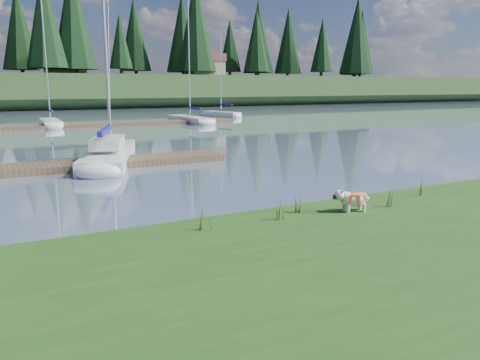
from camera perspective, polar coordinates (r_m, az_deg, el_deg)
ground at (r=41.95m, az=-20.50°, el=5.97°), size 200.00×200.00×0.00m
bank at (r=8.40m, az=16.27°, el=-11.94°), size 60.00×9.00×0.35m
ridge at (r=84.63m, az=-24.67°, el=9.73°), size 200.00×20.00×5.00m
bulldog at (r=12.01m, az=13.65°, el=-2.12°), size 0.95×0.53×0.56m
sailboat_main at (r=23.07m, az=-15.45°, el=3.46°), size 4.61×9.13×12.99m
dock_near at (r=20.76m, az=-23.49°, el=1.33°), size 16.00×2.00×0.30m
dock_far at (r=42.25m, az=-17.81°, el=6.38°), size 26.00×2.20×0.30m
sailboat_bg_2 at (r=44.55m, az=-22.15°, el=6.56°), size 1.59×7.22×10.88m
sailboat_bg_3 at (r=46.09m, az=-6.45°, el=7.44°), size 1.95×8.42×12.25m
sailboat_bg_4 at (r=54.26m, az=-2.68°, el=8.09°), size 2.83×6.27×9.30m
weed_0 at (r=11.02m, az=4.85°, el=-3.74°), size 0.17×0.14×0.52m
weed_1 at (r=11.65m, az=6.99°, el=-3.01°), size 0.17×0.14×0.49m
weed_2 at (r=12.79m, az=17.84°, el=-2.01°), size 0.17×0.14×0.58m
weed_3 at (r=10.25m, az=-4.21°, el=-4.73°), size 0.17×0.14×0.59m
weed_4 at (r=12.65m, az=14.74°, el=-2.29°), size 0.17×0.14×0.42m
weed_5 at (r=14.36m, az=21.21°, el=-0.79°), size 0.17×0.14×0.60m
mud_lip at (r=11.77m, az=1.16°, el=-5.23°), size 60.00×0.50×0.14m
conifer_4 at (r=78.51m, az=-22.70°, el=17.61°), size 6.16×6.16×15.10m
conifer_5 at (r=84.31m, az=-14.41°, el=16.07°), size 3.96×3.96×10.35m
conifer_6 at (r=86.86m, az=-5.39°, el=18.32°), size 7.04×7.04×17.00m
conifer_7 at (r=95.55m, az=2.01°, el=16.63°), size 5.28×5.28×13.20m
conifer_8 at (r=99.40m, az=9.98°, el=15.88°), size 4.62×4.62×11.77m
conifer_9 at (r=110.11m, az=14.57°, el=15.95°), size 5.94×5.94×14.62m
house_1 at (r=83.33m, az=-20.63°, el=13.34°), size 6.30×5.30×4.65m
house_2 at (r=88.02m, az=-4.33°, el=13.88°), size 6.30×5.30×4.65m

